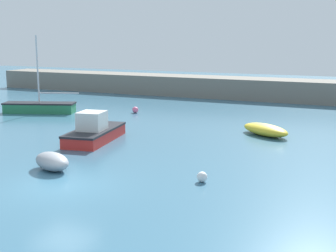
{
  "coord_description": "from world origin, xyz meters",
  "views": [
    {
      "loc": [
        11.63,
        -15.07,
        6.07
      ],
      "look_at": [
        0.69,
        9.03,
        0.96
      ],
      "focal_mm": 50.0,
      "sensor_mm": 36.0,
      "label": 1
    }
  ],
  "objects_px": {
    "cabin_cruiser_white": "(94,131)",
    "mooring_buoy_white": "(202,177)",
    "sailboat_tall_mast": "(40,107)",
    "mooring_buoy_pink": "(135,110)",
    "rowboat_white_midwater": "(265,130)",
    "fishing_dinghy_green": "(52,161)"
  },
  "relations": [
    {
      "from": "fishing_dinghy_green",
      "to": "cabin_cruiser_white",
      "type": "xyz_separation_m",
      "value": [
        -1.56,
        5.89,
        0.17
      ]
    },
    {
      "from": "fishing_dinghy_green",
      "to": "mooring_buoy_white",
      "type": "bearing_deg",
      "value": -147.92
    },
    {
      "from": "cabin_cruiser_white",
      "to": "mooring_buoy_pink",
      "type": "relative_size",
      "value": 10.73
    },
    {
      "from": "rowboat_white_midwater",
      "to": "cabin_cruiser_white",
      "type": "xyz_separation_m",
      "value": [
        -8.75,
        -5.79,
        0.23
      ]
    },
    {
      "from": "cabin_cruiser_white",
      "to": "mooring_buoy_pink",
      "type": "bearing_deg",
      "value": 5.51
    },
    {
      "from": "cabin_cruiser_white",
      "to": "sailboat_tall_mast",
      "type": "bearing_deg",
      "value": 44.93
    },
    {
      "from": "sailboat_tall_mast",
      "to": "cabin_cruiser_white",
      "type": "distance_m",
      "value": 11.98
    },
    {
      "from": "sailboat_tall_mast",
      "to": "fishing_dinghy_green",
      "type": "xyz_separation_m",
      "value": [
        11.32,
        -12.86,
        -0.05
      ]
    },
    {
      "from": "cabin_cruiser_white",
      "to": "mooring_buoy_white",
      "type": "relative_size",
      "value": 11.84
    },
    {
      "from": "mooring_buoy_white",
      "to": "mooring_buoy_pink",
      "type": "bearing_deg",
      "value": 127.1
    },
    {
      "from": "sailboat_tall_mast",
      "to": "mooring_buoy_white",
      "type": "relative_size",
      "value": 13.62
    },
    {
      "from": "mooring_buoy_pink",
      "to": "sailboat_tall_mast",
      "type": "bearing_deg",
      "value": -156.41
    },
    {
      "from": "mooring_buoy_pink",
      "to": "mooring_buoy_white",
      "type": "bearing_deg",
      "value": -52.9
    },
    {
      "from": "sailboat_tall_mast",
      "to": "cabin_cruiser_white",
      "type": "bearing_deg",
      "value": 124.04
    },
    {
      "from": "cabin_cruiser_white",
      "to": "mooring_buoy_white",
      "type": "xyz_separation_m",
      "value": [
        8.47,
        -4.74,
        -0.36
      ]
    },
    {
      "from": "mooring_buoy_white",
      "to": "rowboat_white_midwater",
      "type": "bearing_deg",
      "value": 88.47
    },
    {
      "from": "sailboat_tall_mast",
      "to": "mooring_buoy_white",
      "type": "bearing_deg",
      "value": 126.86
    },
    {
      "from": "fishing_dinghy_green",
      "to": "cabin_cruiser_white",
      "type": "relative_size",
      "value": 0.46
    },
    {
      "from": "sailboat_tall_mast",
      "to": "rowboat_white_midwater",
      "type": "distance_m",
      "value": 18.55
    },
    {
      "from": "cabin_cruiser_white",
      "to": "rowboat_white_midwater",
      "type": "bearing_deg",
      "value": -66.1
    },
    {
      "from": "sailboat_tall_mast",
      "to": "mooring_buoy_pink",
      "type": "distance_m",
      "value": 7.7
    },
    {
      "from": "rowboat_white_midwater",
      "to": "mooring_buoy_white",
      "type": "height_order",
      "value": "rowboat_white_midwater"
    }
  ]
}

